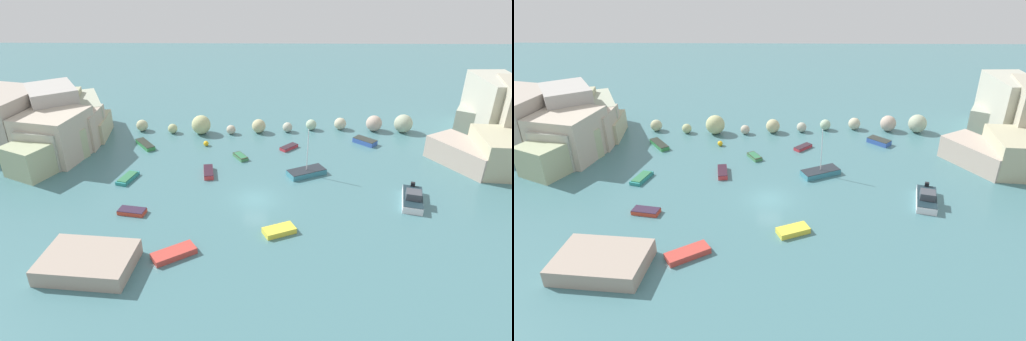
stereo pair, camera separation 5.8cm
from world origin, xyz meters
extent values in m
plane|color=#44747A|center=(0.00, 0.00, 0.00)|extent=(160.00, 160.00, 0.00)
cube|color=#A6A593|center=(-30.17, 19.66, 1.50)|extent=(7.64, 8.16, 3.00)
cube|color=#A9B38B|center=(-25.38, 7.53, 1.88)|extent=(8.18, 10.05, 3.75)
cube|color=#A8AF97|center=(-26.67, 18.33, 2.37)|extent=(11.55, 11.77, 4.74)
cube|color=#A9A59F|center=(-27.11, 15.47, 3.81)|extent=(8.59, 9.07, 7.61)
cube|color=#B7B492|center=(-23.62, 16.90, 1.37)|extent=(6.01, 7.03, 2.75)
cube|color=#BCAF9C|center=(-25.27, 10.24, 2.94)|extent=(8.60, 8.59, 5.89)
cube|color=#ABAC88|center=(-29.14, 18.24, 2.77)|extent=(8.97, 8.27, 5.54)
cube|color=#AAAB9D|center=(-25.62, 8.27, 2.34)|extent=(5.94, 4.82, 4.68)
cube|color=#BCAB97|center=(-23.40, 14.30, 2.35)|extent=(4.79, 5.72, 4.70)
cube|color=#A89D90|center=(-32.76, 12.97, 3.77)|extent=(10.16, 10.66, 7.54)
cube|color=#B4A293|center=(25.42, 8.62, 1.41)|extent=(8.18, 9.55, 2.82)
cube|color=#A6AE9C|center=(31.35, 19.82, 1.98)|extent=(8.45, 10.00, 3.97)
cube|color=#B0AF9D|center=(31.88, 16.77, 4.32)|extent=(5.48, 8.64, 8.64)
sphere|color=#BABC90|center=(-16.64, 19.02, 0.82)|extent=(1.64, 1.64, 1.64)
sphere|color=#ADB782|center=(-12.09, 18.24, 0.67)|extent=(1.35, 1.35, 1.35)
sphere|color=#B6BA82|center=(-7.96, 18.10, 1.34)|extent=(2.68, 2.68, 2.68)
sphere|color=#B4AD97|center=(-3.73, 18.01, 0.65)|extent=(1.30, 1.30, 1.30)
sphere|color=#B8B284|center=(0.20, 18.62, 0.98)|extent=(1.96, 1.96, 1.96)
sphere|color=#ACAF9B|center=(4.32, 18.91, 0.70)|extent=(1.40, 1.40, 1.40)
sphere|color=#A1BC9B|center=(7.80, 19.74, 0.77)|extent=(1.53, 1.53, 1.53)
sphere|color=#BAB596|center=(12.03, 20.02, 0.86)|extent=(1.71, 1.71, 1.71)
sphere|color=#B5A08F|center=(16.80, 19.52, 1.13)|extent=(2.25, 2.25, 2.25)
sphere|color=#9EA98D|center=(20.86, 19.08, 1.29)|extent=(2.58, 2.58, 2.58)
cube|color=#A49384|center=(-13.84, -11.53, 0.73)|extent=(7.98, 6.00, 1.45)
sphere|color=gold|center=(-6.83, 13.81, 0.35)|extent=(0.69, 0.69, 0.69)
cube|color=#328645|center=(-14.96, 13.55, 0.24)|extent=(3.25, 3.82, 0.48)
cube|color=#252C23|center=(-14.96, 13.55, 0.51)|extent=(3.19, 3.75, 0.06)
cube|color=yellow|center=(2.34, -6.11, 0.27)|extent=(3.36, 2.58, 0.54)
cube|color=#CB3D2A|center=(-12.45, -2.91, 0.21)|extent=(2.92, 1.73, 0.42)
cube|color=#302137|center=(-12.45, -2.91, 0.45)|extent=(2.86, 1.70, 0.06)
cube|color=#C34037|center=(-7.00, -9.73, 0.28)|extent=(4.06, 3.40, 0.57)
cube|color=silver|center=(16.53, -0.49, 0.37)|extent=(3.22, 5.20, 0.74)
cube|color=#192C34|center=(16.53, -0.49, 0.77)|extent=(3.15, 5.10, 0.06)
cube|color=#3F444C|center=(16.43, -0.84, 1.15)|extent=(1.84, 1.77, 0.82)
cube|color=black|center=(17.13, 1.70, 0.99)|extent=(0.52, 0.46, 0.50)
cube|color=#C83539|center=(-5.62, 5.66, 0.26)|extent=(1.50, 3.21, 0.51)
cube|color=#301926|center=(-5.62, 5.66, 0.54)|extent=(1.47, 3.15, 0.06)
cube|color=teal|center=(5.92, 5.72, 0.30)|extent=(4.86, 3.62, 0.60)
cube|color=#232930|center=(5.92, 5.72, 0.63)|extent=(4.76, 3.55, 0.06)
cylinder|color=silver|center=(5.92, 5.72, 3.19)|extent=(0.10, 0.10, 5.17)
cube|color=#3D7D4B|center=(-2.04, 10.06, 0.19)|extent=(2.09, 2.54, 0.38)
cube|color=#302D20|center=(-2.04, 10.06, 0.41)|extent=(2.05, 2.49, 0.06)
cube|color=#2D7047|center=(-2.04, 10.06, 0.42)|extent=(1.78, 2.16, 0.08)
cube|color=teal|center=(-14.81, 4.16, 0.20)|extent=(2.13, 3.40, 0.39)
cube|color=#2D7047|center=(-14.81, 4.16, 0.43)|extent=(1.81, 2.89, 0.08)
cube|color=#BC303B|center=(4.25, 13.05, 0.18)|extent=(2.56, 2.55, 0.37)
cube|color=#32222A|center=(4.25, 13.05, 0.40)|extent=(2.51, 2.50, 0.06)
cube|color=#3558AE|center=(14.65, 14.87, 0.31)|extent=(3.21, 3.14, 0.62)
cube|color=#2A2F2A|center=(14.65, 14.87, 0.65)|extent=(3.15, 3.08, 0.06)
camera|label=1|loc=(0.63, -41.09, 24.80)|focal=31.47mm
camera|label=2|loc=(0.69, -41.09, 24.80)|focal=31.47mm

